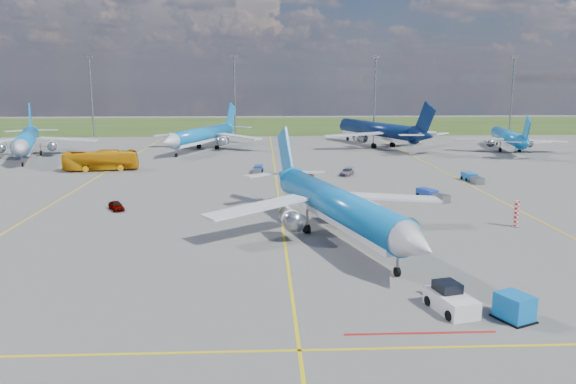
{
  "coord_description": "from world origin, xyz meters",
  "views": [
    {
      "loc": [
        -2.1,
        -51.46,
        16.21
      ],
      "look_at": [
        0.6,
        8.96,
        4.0
      ],
      "focal_mm": 35.0,
      "sensor_mm": 36.0,
      "label": 1
    }
  ],
  "objects_px": {
    "bg_jet_nw": "(28,158)",
    "main_airliner": "(336,237)",
    "warning_post": "(516,214)",
    "bg_jet_nnw": "(203,150)",
    "service_car_b": "(301,175)",
    "service_car_c": "(347,172)",
    "baggage_tug_c": "(258,170)",
    "bg_jet_ne": "(507,151)",
    "service_car_a": "(116,206)",
    "pushback_tug": "(450,300)",
    "apron_bus": "(101,160)",
    "uld_container": "(514,307)",
    "baggage_tug_w": "(432,195)",
    "bg_jet_n": "(377,146)",
    "baggage_tug_e": "(472,178)"
  },
  "relations": [
    {
      "from": "baggage_tug_e",
      "to": "bg_jet_ne",
      "type": "bearing_deg",
      "value": 54.67
    },
    {
      "from": "service_car_c",
      "to": "main_airliner",
      "type": "bearing_deg",
      "value": -76.39
    },
    {
      "from": "bg_jet_nw",
      "to": "bg_jet_nnw",
      "type": "distance_m",
      "value": 37.2
    },
    {
      "from": "bg_jet_nw",
      "to": "bg_jet_nnw",
      "type": "height_order",
      "value": "bg_jet_nw"
    },
    {
      "from": "bg_jet_nw",
      "to": "service_car_a",
      "type": "relative_size",
      "value": 11.7
    },
    {
      "from": "service_car_a",
      "to": "baggage_tug_c",
      "type": "relative_size",
      "value": 0.65
    },
    {
      "from": "baggage_tug_w",
      "to": "bg_jet_n",
      "type": "bearing_deg",
      "value": 63.66
    },
    {
      "from": "bg_jet_nnw",
      "to": "baggage_tug_c",
      "type": "xyz_separation_m",
      "value": [
        12.94,
        -32.61,
        0.54
      ]
    },
    {
      "from": "uld_container",
      "to": "baggage_tug_c",
      "type": "xyz_separation_m",
      "value": [
        -18.08,
        62.4,
        -0.36
      ]
    },
    {
      "from": "baggage_tug_e",
      "to": "service_car_a",
      "type": "bearing_deg",
      "value": -166.07
    },
    {
      "from": "bg_jet_n",
      "to": "baggage_tug_w",
      "type": "height_order",
      "value": "bg_jet_n"
    },
    {
      "from": "bg_jet_ne",
      "to": "service_car_c",
      "type": "relative_size",
      "value": 7.99
    },
    {
      "from": "main_airliner",
      "to": "baggage_tug_c",
      "type": "relative_size",
      "value": 7.27
    },
    {
      "from": "service_car_b",
      "to": "bg_jet_nnw",
      "type": "bearing_deg",
      "value": 14.74
    },
    {
      "from": "pushback_tug",
      "to": "uld_container",
      "type": "distance_m",
      "value": 4.24
    },
    {
      "from": "main_airliner",
      "to": "service_car_a",
      "type": "relative_size",
      "value": 11.16
    },
    {
      "from": "service_car_c",
      "to": "baggage_tug_e",
      "type": "bearing_deg",
      "value": 4.36
    },
    {
      "from": "bg_jet_nnw",
      "to": "service_car_a",
      "type": "distance_m",
      "value": 60.77
    },
    {
      "from": "baggage_tug_c",
      "to": "warning_post",
      "type": "bearing_deg",
      "value": -48.49
    },
    {
      "from": "service_car_c",
      "to": "baggage_tug_w",
      "type": "relative_size",
      "value": 0.74
    },
    {
      "from": "warning_post",
      "to": "bg_jet_nnw",
      "type": "height_order",
      "value": "bg_jet_nnw"
    },
    {
      "from": "service_car_c",
      "to": "baggage_tug_c",
      "type": "height_order",
      "value": "service_car_c"
    },
    {
      "from": "baggage_tug_c",
      "to": "bg_jet_ne",
      "type": "bearing_deg",
      "value": 30.58
    },
    {
      "from": "bg_jet_ne",
      "to": "baggage_tug_e",
      "type": "bearing_deg",
      "value": 70.51
    },
    {
      "from": "bg_jet_ne",
      "to": "baggage_tug_e",
      "type": "distance_m",
      "value": 44.73
    },
    {
      "from": "uld_container",
      "to": "baggage_tug_c",
      "type": "distance_m",
      "value": 64.96
    },
    {
      "from": "pushback_tug",
      "to": "service_car_a",
      "type": "distance_m",
      "value": 45.58
    },
    {
      "from": "main_airliner",
      "to": "service_car_a",
      "type": "bearing_deg",
      "value": 136.17
    },
    {
      "from": "bg_jet_n",
      "to": "baggage_tug_c",
      "type": "bearing_deg",
      "value": 31.68
    },
    {
      "from": "bg_jet_nw",
      "to": "pushback_tug",
      "type": "height_order",
      "value": "bg_jet_nw"
    },
    {
      "from": "baggage_tug_e",
      "to": "main_airliner",
      "type": "bearing_deg",
      "value": -134.71
    },
    {
      "from": "bg_jet_ne",
      "to": "pushback_tug",
      "type": "height_order",
      "value": "bg_jet_ne"
    },
    {
      "from": "baggage_tug_e",
      "to": "warning_post",
      "type": "bearing_deg",
      "value": -105.9
    },
    {
      "from": "warning_post",
      "to": "service_car_a",
      "type": "bearing_deg",
      "value": 167.63
    },
    {
      "from": "bg_jet_n",
      "to": "service_car_a",
      "type": "bearing_deg",
      "value": 33.67
    },
    {
      "from": "warning_post",
      "to": "service_car_b",
      "type": "xyz_separation_m",
      "value": [
        -21.89,
        31.77,
        -0.88
      ]
    },
    {
      "from": "bg_jet_nnw",
      "to": "baggage_tug_e",
      "type": "xyz_separation_m",
      "value": [
        47.47,
        -42.84,
        0.58
      ]
    },
    {
      "from": "bg_jet_nw",
      "to": "main_airliner",
      "type": "distance_m",
      "value": 84.81
    },
    {
      "from": "bg_jet_nnw",
      "to": "uld_container",
      "type": "xyz_separation_m",
      "value": [
        31.01,
        -95.01,
        0.9
      ]
    },
    {
      "from": "warning_post",
      "to": "service_car_c",
      "type": "distance_m",
      "value": 37.41
    },
    {
      "from": "bg_jet_n",
      "to": "service_car_c",
      "type": "relative_size",
      "value": 10.12
    },
    {
      "from": "apron_bus",
      "to": "baggage_tug_e",
      "type": "distance_m",
      "value": 64.28
    },
    {
      "from": "bg_jet_nw",
      "to": "baggage_tug_w",
      "type": "height_order",
      "value": "bg_jet_nw"
    },
    {
      "from": "bg_jet_nnw",
      "to": "bg_jet_ne",
      "type": "xyz_separation_m",
      "value": [
        70.14,
        -4.28,
        0.0
      ]
    },
    {
      "from": "pushback_tug",
      "to": "uld_container",
      "type": "bearing_deg",
      "value": -38.65
    },
    {
      "from": "baggage_tug_c",
      "to": "service_car_a",
      "type": "bearing_deg",
      "value": -117.89
    },
    {
      "from": "apron_bus",
      "to": "uld_container",
      "type": "bearing_deg",
      "value": -154.37
    },
    {
      "from": "baggage_tug_w",
      "to": "baggage_tug_e",
      "type": "distance_m",
      "value": 16.83
    },
    {
      "from": "main_airliner",
      "to": "uld_container",
      "type": "xyz_separation_m",
      "value": [
        9.57,
        -20.96,
        0.9
      ]
    },
    {
      "from": "bg_jet_nw",
      "to": "service_car_b",
      "type": "relative_size",
      "value": 8.82
    }
  ]
}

